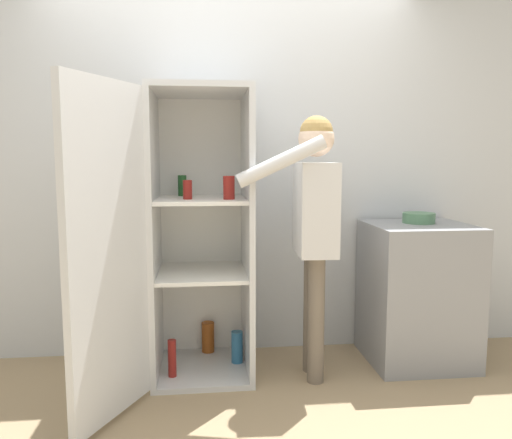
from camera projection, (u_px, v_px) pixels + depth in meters
The scene contains 6 objects.
ground_plane at pixel (241, 416), 2.66m from camera, with size 12.00×12.00×0.00m, color tan.
wall_back at pixel (229, 172), 3.47m from camera, with size 7.00×0.06×2.55m.
refrigerator at pixel (184, 238), 3.04m from camera, with size 0.94×1.19×1.79m.
person at pixel (314, 213), 3.03m from camera, with size 0.62×0.53×1.62m.
counter at pixel (417, 293), 3.35m from camera, with size 0.66×0.62×0.93m.
bowl at pixel (419, 218), 3.35m from camera, with size 0.21×0.21×0.07m.
Camera 1 is at (-0.19, -2.51, 1.37)m, focal length 35.00 mm.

